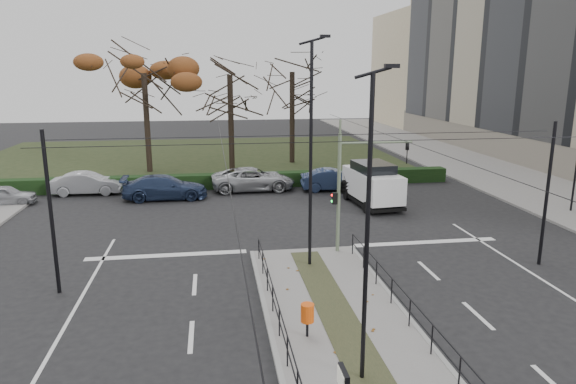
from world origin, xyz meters
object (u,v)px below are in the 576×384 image
parked_car_second (87,183)px  parked_car_fourth (253,179)px  streetlamp_median_near (368,229)px  parked_car_first (4,195)px  litter_bin (307,313)px  rust_tree (144,73)px  traffic_light (346,184)px  bare_tree_center (292,79)px  bare_tree_near (230,82)px  streetlamp_median_far (311,153)px  parked_car_fifth (334,180)px  parked_car_third (165,187)px  white_van (372,183)px

parked_car_second → parked_car_fourth: bearing=-92.1°
streetlamp_median_near → parked_car_first: (-16.23, 20.89, -3.57)m
litter_bin → parked_car_second: bearing=117.6°
streetlamp_median_near → rust_tree: bearing=106.1°
parked_car_fourth → rust_tree: bearing=44.5°
traffic_light → bare_tree_center: bare_tree_center is taller
litter_bin → bare_tree_near: 27.94m
traffic_light → parked_car_fourth: size_ratio=0.93×
streetlamp_median_near → bare_tree_near: size_ratio=0.79×
streetlamp_median_far → parked_car_fifth: (4.27, 13.66, -4.04)m
bare_tree_center → parked_car_second: bearing=-147.7°
parked_car_second → parked_car_third: parked_car_third is taller
streetlamp_median_far → bare_tree_near: (-2.30, 21.41, 2.33)m
rust_tree → parked_car_fifth: rust_tree is taller
parked_car_first → traffic_light: bearing=-125.1°
parked_car_second → parked_car_fourth: 10.92m
parked_car_second → rust_tree: (3.22, 7.04, 7.04)m
streetlamp_median_near → white_van: 18.71m
parked_car_first → white_van: (22.03, -3.32, 0.74)m
rust_tree → parked_car_fifth: size_ratio=2.27×
rust_tree → parked_car_fifth: bearing=-32.4°
parked_car_fourth → white_van: size_ratio=1.08×
traffic_light → streetlamp_median_near: bearing=-101.8°
parked_car_third → white_van: (12.52, -3.41, 0.59)m
parked_car_fourth → bare_tree_center: size_ratio=0.54×
bare_tree_center → traffic_light: bearing=-93.2°
parked_car_fourth → bare_tree_near: size_ratio=0.56×
streetlamp_median_near → parked_car_fourth: (-0.98, 22.60, -3.40)m
traffic_light → bare_tree_center: (1.29, 23.10, 4.13)m
parked_car_fifth → rust_tree: bearing=62.0°
traffic_light → parked_car_fifth: (2.45, 12.22, -2.44)m
litter_bin → rust_tree: rust_tree is taller
parked_car_third → bare_tree_near: size_ratio=0.52×
litter_bin → bare_tree_center: (4.32, 30.34, 6.42)m
streetlamp_median_far → bare_tree_center: 24.87m
parked_car_fourth → white_van: (6.79, -5.04, 0.58)m
parked_car_third → bare_tree_center: (10.00, 11.68, 6.54)m
parked_car_third → bare_tree_center: bare_tree_center is taller
rust_tree → traffic_light: bearing=-62.6°
parked_car_third → rust_tree: size_ratio=0.52×
white_van → bare_tree_near: (-7.93, 11.97, 5.75)m
streetlamp_median_near → streetlamp_median_far: size_ratio=0.87×
bare_tree_near → parked_car_fifth: size_ratio=2.26×
streetlamp_median_near → parked_car_third: (-6.72, 20.98, -3.42)m
streetlamp_median_near → streetlamp_median_far: 8.14m
white_van → traffic_light: bearing=-115.5°
streetlamp_median_far → parked_car_second: bearing=128.9°
streetlamp_median_far → parked_car_third: bearing=118.2°
streetlamp_median_near → parked_car_fifth: (4.44, 21.78, -3.45)m
rust_tree → bare_tree_center: bare_tree_center is taller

